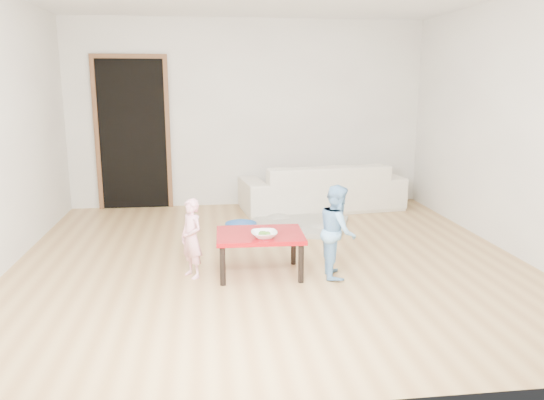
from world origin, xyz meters
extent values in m
cube|color=#A87C48|center=(0.00, 0.00, 0.00)|extent=(5.00, 5.00, 0.01)
cube|color=white|center=(0.00, 2.50, 1.30)|extent=(5.00, 0.02, 2.60)
cube|color=white|center=(2.50, 0.00, 1.30)|extent=(0.02, 5.00, 2.60)
imported|color=beige|center=(0.98, 2.05, 0.32)|extent=(2.30, 1.13, 0.65)
cube|color=#E55619|center=(0.66, 1.87, 0.49)|extent=(0.57, 0.53, 0.13)
imported|color=white|center=(-0.12, -0.57, 0.42)|extent=(0.23, 0.23, 0.06)
imported|color=pink|center=(-0.76, -0.41, 0.36)|extent=(0.29, 0.32, 0.73)
imported|color=#639AE7|center=(0.55, -0.54, 0.42)|extent=(0.37, 0.45, 0.85)
imported|color=#2B5DA6|center=(-0.22, 0.98, 0.06)|extent=(0.38, 0.38, 0.12)
camera|label=1|loc=(-0.61, -5.04, 1.73)|focal=35.00mm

